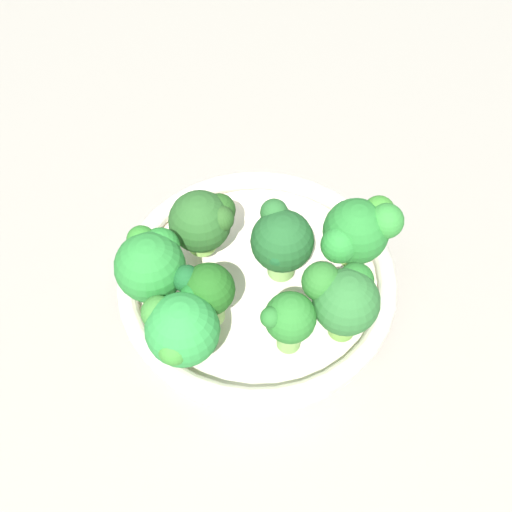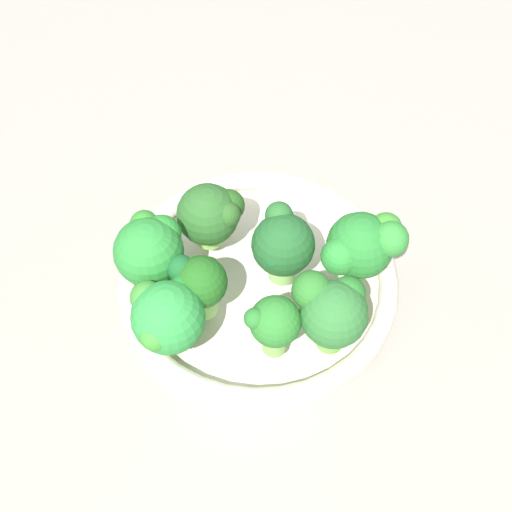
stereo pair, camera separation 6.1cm
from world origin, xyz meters
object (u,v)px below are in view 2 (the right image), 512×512
object	(u,v)px
bowl	(256,286)
broccoli_floret_3	(282,245)
broccoli_floret_0	(167,318)
broccoli_floret_7	(273,324)
broccoli_floret_2	(362,245)
broccoli_floret_4	(198,283)
broccoli_floret_5	(332,310)
broccoli_floret_6	(151,250)
broccoli_floret_1	(212,214)

from	to	relation	value
bowl	broccoli_floret_3	xyz separation A→B (cm)	(1.83, 1.12, 5.68)
broccoli_floret_0	broccoli_floret_7	bearing A→B (deg)	20.29
broccoli_floret_2	bowl	bearing A→B (deg)	-153.23
broccoli_floret_4	broccoli_floret_5	xyz separation A→B (cm)	(10.57, 1.71, 0.65)
broccoli_floret_0	broccoli_floret_6	bearing A→B (deg)	130.21
broccoli_floret_3	broccoli_floret_6	size ratio (longest dim) A/B	0.96
broccoli_floret_3	broccoli_floret_5	distance (cm)	7.24
broccoli_floret_7	broccoli_floret_0	bearing A→B (deg)	-159.71
broccoli_floret_2	broccoli_floret_6	distance (cm)	17.11
broccoli_floret_6	broccoli_floret_7	xyz separation A→B (cm)	(11.62, -1.89, -0.50)
broccoli_floret_1	broccoli_floret_4	world-z (taller)	same
broccoli_floret_3	broccoli_floret_4	size ratio (longest dim) A/B	1.13
bowl	broccoli_floret_1	bearing A→B (deg)	157.65
broccoli_floret_1	broccoli_floret_0	bearing A→B (deg)	-81.89
broccoli_floret_2	broccoli_floret_7	bearing A→B (deg)	-111.00
broccoli_floret_6	broccoli_floret_5	bearing A→B (deg)	2.74
broccoli_floret_3	broccoli_floret_6	distance (cm)	10.62
broccoli_floret_1	broccoli_floret_2	world-z (taller)	broccoli_floret_2
bowl	broccoli_floret_1	world-z (taller)	broccoli_floret_1
broccoli_floret_4	broccoli_floret_5	world-z (taller)	broccoli_floret_5
broccoli_floret_2	broccoli_floret_7	xyz separation A→B (cm)	(-3.67, -9.57, -0.24)
broccoli_floret_1	broccoli_floret_5	size ratio (longest dim) A/B	0.87
bowl	broccoli_floret_1	xyz separation A→B (cm)	(-5.11, 2.10, 4.90)
broccoli_floret_4	broccoli_floret_6	xyz separation A→B (cm)	(-4.76, 0.98, 0.56)
broccoli_floret_2	broccoli_floret_4	world-z (taller)	broccoli_floret_2
bowl	broccoli_floret_4	bearing A→B (deg)	-120.61
broccoli_floret_3	broccoli_floret_4	world-z (taller)	broccoli_floret_3
broccoli_floret_0	broccoli_floret_2	distance (cm)	16.78
broccoli_floret_3	broccoli_floret_5	xyz separation A→B (cm)	(5.92, -4.17, 0.20)
bowl	broccoli_floret_4	distance (cm)	7.62
bowl	broccoli_floret_4	xyz separation A→B (cm)	(-2.82, -4.77, 5.23)
broccoli_floret_6	bowl	bearing A→B (deg)	26.55
broccoli_floret_2	broccoli_floret_6	bearing A→B (deg)	-153.34
broccoli_floret_0	broccoli_floret_4	world-z (taller)	broccoli_floret_0
broccoli_floret_0	broccoli_floret_6	xyz separation A→B (cm)	(-3.99, 4.72, 0.73)
broccoli_floret_6	broccoli_floret_4	bearing A→B (deg)	-11.61
broccoli_floret_6	broccoli_floret_7	size ratio (longest dim) A/B	1.19
broccoli_floret_3	broccoli_floret_4	distance (cm)	7.52
broccoli_floret_0	broccoli_floret_2	world-z (taller)	broccoli_floret_2
broccoli_floret_1	broccoli_floret_2	bearing A→B (deg)	7.94
broccoli_floret_1	broccoli_floret_5	xyz separation A→B (cm)	(12.86, -5.16, 0.98)
broccoli_floret_4	broccoli_floret_7	world-z (taller)	same
broccoli_floret_2	broccoli_floret_0	bearing A→B (deg)	-132.37
broccoli_floret_3	broccoli_floret_7	bearing A→B (deg)	-72.07
broccoli_floret_4	broccoli_floret_0	bearing A→B (deg)	-101.74
broccoli_floret_1	broccoli_floret_2	distance (cm)	12.96
broccoli_floret_2	broccoli_floret_5	xyz separation A→B (cm)	(0.04, -6.94, 0.35)
broccoli_floret_7	broccoli_floret_4	bearing A→B (deg)	172.40
broccoli_floret_5	broccoli_floret_6	distance (cm)	15.35
bowl	broccoli_floret_7	xyz separation A→B (cm)	(4.03, -5.68, 5.30)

